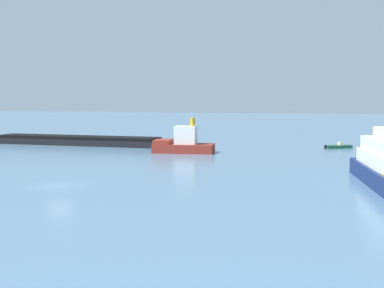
# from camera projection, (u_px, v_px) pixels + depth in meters

# --- Properties ---
(ground_plane) EXTENTS (400.00, 400.00, 0.00)m
(ground_plane) POSITION_uv_depth(u_px,v_px,m) (59.00, 186.00, 54.20)
(ground_plane) COLOR slate
(fishing_skiff) EXTENTS (4.37, 3.24, 0.98)m
(fishing_skiff) POSITION_uv_depth(u_px,v_px,m) (338.00, 147.00, 90.86)
(fishing_skiff) COLOR #19472D
(fishing_skiff) RESTS_ON ground
(cargo_barge) EXTENTS (40.70, 8.84, 5.57)m
(cargo_barge) POSITION_uv_depth(u_px,v_px,m) (64.00, 139.00, 97.94)
(cargo_barge) COLOR black
(cargo_barge) RESTS_ON ground
(tugboat) EXTENTS (9.08, 4.72, 5.06)m
(tugboat) POSITION_uv_depth(u_px,v_px,m) (183.00, 144.00, 84.22)
(tugboat) COLOR maroon
(tugboat) RESTS_ON ground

